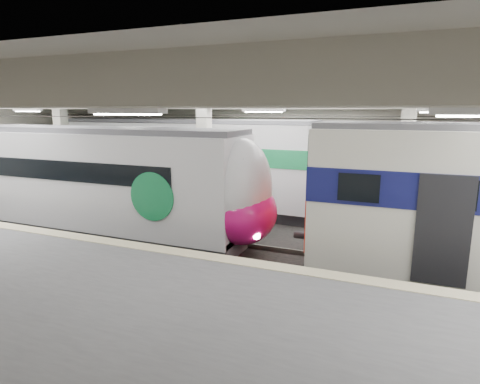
% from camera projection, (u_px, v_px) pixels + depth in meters
% --- Properties ---
extents(station_hall, '(36.00, 24.00, 5.75)m').
position_uv_depth(station_hall, '(222.00, 169.00, 11.78)').
color(station_hall, black).
rests_on(station_hall, ground).
extents(modern_emu, '(13.27, 2.74, 4.31)m').
position_uv_depth(modern_emu, '(124.00, 185.00, 15.42)').
color(modern_emu, silver).
rests_on(modern_emu, ground).
extents(far_train, '(14.19, 3.34, 4.50)m').
position_uv_depth(far_train, '(180.00, 162.00, 20.65)').
color(far_train, silver).
rests_on(far_train, ground).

